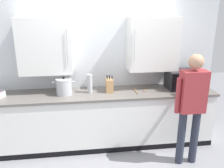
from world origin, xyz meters
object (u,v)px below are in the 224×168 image
object	(u,v)px
stock_pot	(64,87)
thermos_flask	(90,84)
knife_block	(109,85)
person_figure	(191,101)
wooden_spoon	(140,91)
microwave_oven	(183,79)

from	to	relation	value
stock_pot	thermos_flask	world-z (taller)	thermos_flask
knife_block	person_figure	distance (m)	1.24
wooden_spoon	person_figure	xyz separation A→B (m)	(0.55, -0.63, 0.05)
stock_pot	thermos_flask	bearing A→B (deg)	4.03
thermos_flask	person_figure	xyz separation A→B (m)	(1.34, -0.67, -0.09)
person_figure	wooden_spoon	bearing A→B (deg)	131.14
knife_block	wooden_spoon	size ratio (longest dim) A/B	1.14
microwave_oven	person_figure	bearing A→B (deg)	-104.11
stock_pot	person_figure	size ratio (longest dim) A/B	0.21
microwave_oven	wooden_spoon	xyz separation A→B (m)	(-0.73, -0.05, -0.14)
microwave_oven	wooden_spoon	bearing A→B (deg)	-175.72
microwave_oven	stock_pot	distance (m)	1.91
knife_block	thermos_flask	xyz separation A→B (m)	(-0.30, -0.00, 0.04)
stock_pot	thermos_flask	distance (m)	0.39
microwave_oven	knife_block	xyz separation A→B (m)	(-1.21, -0.01, -0.05)
knife_block	stock_pot	size ratio (longest dim) A/B	0.83
wooden_spoon	thermos_flask	size ratio (longest dim) A/B	0.83
thermos_flask	knife_block	bearing A→B (deg)	0.13
knife_block	stock_pot	world-z (taller)	knife_block
knife_block	thermos_flask	bearing A→B (deg)	-179.87
microwave_oven	stock_pot	size ratio (longest dim) A/B	1.67
wooden_spoon	person_figure	bearing A→B (deg)	-48.86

